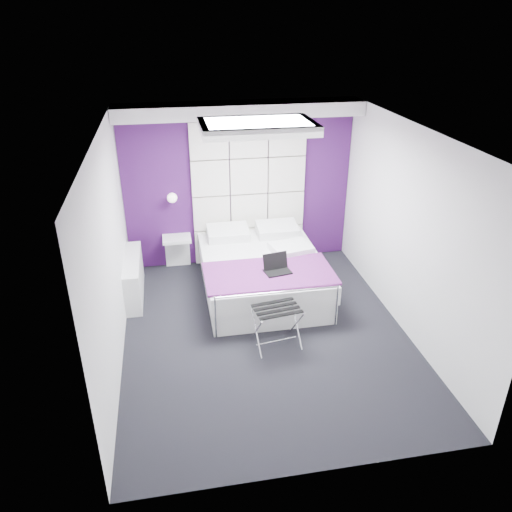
{
  "coord_description": "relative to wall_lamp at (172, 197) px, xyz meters",
  "views": [
    {
      "loc": [
        -1.09,
        -5.24,
        3.79
      ],
      "look_at": [
        -0.06,
        0.35,
        0.96
      ],
      "focal_mm": 35.0,
      "sensor_mm": 36.0,
      "label": 1
    }
  ],
  "objects": [
    {
      "name": "wall_back",
      "position": [
        1.05,
        0.14,
        0.08
      ],
      "size": [
        3.6,
        0.0,
        3.6
      ],
      "primitive_type": "plane",
      "rotation": [
        1.57,
        0.0,
        0.0
      ],
      "color": "silver",
      "rests_on": "floor"
    },
    {
      "name": "soffit",
      "position": [
        1.05,
        -0.11,
        1.28
      ],
      "size": [
        3.58,
        0.5,
        0.2
      ],
      "primitive_type": "cube",
      "color": "white",
      "rests_on": "wall_back"
    },
    {
      "name": "nightstand",
      "position": [
        0.02,
        -0.04,
        -0.68
      ],
      "size": [
        0.44,
        0.34,
        0.05
      ],
      "primitive_type": "cube",
      "color": "white",
      "rests_on": "wall_back"
    },
    {
      "name": "luggage_rack",
      "position": [
        1.13,
        -2.31,
        -0.95
      ],
      "size": [
        0.55,
        0.41,
        0.54
      ],
      "rotation": [
        0.0,
        0.0,
        0.15
      ],
      "color": "silver",
      "rests_on": "floor"
    },
    {
      "name": "floor",
      "position": [
        1.05,
        -2.06,
        -1.22
      ],
      "size": [
        4.4,
        4.4,
        0.0
      ],
      "primitive_type": "plane",
      "color": "black",
      "rests_on": "ground"
    },
    {
      "name": "laptop",
      "position": [
        1.32,
        -1.47,
        -0.57
      ],
      "size": [
        0.35,
        0.25,
        0.25
      ],
      "rotation": [
        0.0,
        0.0,
        0.18
      ],
      "color": "black",
      "rests_on": "bed"
    },
    {
      "name": "wall_left",
      "position": [
        -0.75,
        -2.06,
        0.08
      ],
      "size": [
        0.0,
        4.4,
        4.4
      ],
      "primitive_type": "plane",
      "rotation": [
        1.57,
        0.0,
        1.57
      ],
      "color": "silver",
      "rests_on": "floor"
    },
    {
      "name": "wall_right",
      "position": [
        2.85,
        -2.06,
        0.08
      ],
      "size": [
        0.0,
        4.4,
        4.4
      ],
      "primitive_type": "plane",
      "rotation": [
        1.57,
        0.0,
        -1.57
      ],
      "color": "silver",
      "rests_on": "floor"
    },
    {
      "name": "bed",
      "position": [
        1.2,
        -0.97,
        -0.91
      ],
      "size": [
        1.75,
        2.11,
        0.74
      ],
      "color": "white",
      "rests_on": "floor"
    },
    {
      "name": "accent_wall",
      "position": [
        1.05,
        0.13,
        0.08
      ],
      "size": [
        3.58,
        0.02,
        2.58
      ],
      "primitive_type": "cube",
      "color": "#3A114A",
      "rests_on": "wall_back"
    },
    {
      "name": "ceiling",
      "position": [
        1.05,
        -2.06,
        1.38
      ],
      "size": [
        4.4,
        4.4,
        0.0
      ],
      "primitive_type": "plane",
      "rotation": [
        3.14,
        0.0,
        0.0
      ],
      "color": "white",
      "rests_on": "wall_back"
    },
    {
      "name": "headboard",
      "position": [
        1.2,
        0.08,
        -0.05
      ],
      "size": [
        1.8,
        0.08,
        2.3
      ],
      "primitive_type": null,
      "color": "silver",
      "rests_on": "wall_back"
    },
    {
      "name": "radiator",
      "position": [
        -0.64,
        -0.76,
        -0.92
      ],
      "size": [
        0.22,
        1.2,
        0.6
      ],
      "primitive_type": "cube",
      "color": "white",
      "rests_on": "floor"
    },
    {
      "name": "wall_lamp",
      "position": [
        0.0,
        0.0,
        0.0
      ],
      "size": [
        0.15,
        0.15,
        0.15
      ],
      "primitive_type": "sphere",
      "color": "white",
      "rests_on": "wall_back"
    },
    {
      "name": "skylight",
      "position": [
        1.05,
        -1.46,
        1.33
      ],
      "size": [
        1.36,
        0.86,
        0.12
      ],
      "primitive_type": null,
      "color": "white",
      "rests_on": "ceiling"
    }
  ]
}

